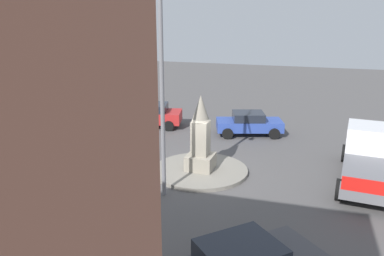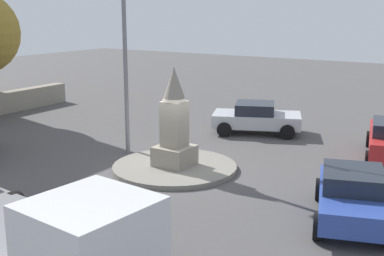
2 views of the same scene
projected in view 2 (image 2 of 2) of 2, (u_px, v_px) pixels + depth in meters
name	position (u px, v px, depth m)	size (l,w,h in m)	color
ground_plane	(175.00, 169.00, 17.40)	(80.00, 80.00, 0.00)	#4F4C4C
traffic_island	(175.00, 167.00, 17.38)	(4.29, 4.29, 0.16)	gray
monument	(174.00, 125.00, 17.03)	(1.19, 1.19, 3.40)	gray
streetlamp	(124.00, 13.00, 18.15)	(3.68, 0.28, 8.73)	slate
car_blue_passing	(352.00, 195.00, 13.03)	(2.81, 4.15, 1.37)	#2D479E
car_silver_parked_right	(256.00, 117.00, 22.35)	(4.25, 3.21, 1.37)	#B7BABF
truck_white_waiting	(54.00, 235.00, 10.15)	(6.33, 2.94, 1.97)	silver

